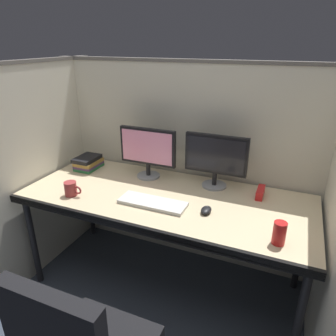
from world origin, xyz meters
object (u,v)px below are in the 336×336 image
Objects in this scene: book_stack at (88,163)px; soda_can at (279,233)px; desk at (164,203)px; red_stapler at (260,192)px; computer_mouse at (206,210)px; keyboard_main at (153,203)px; coffee_mug at (71,189)px; monitor_left at (148,150)px; monitor_right at (216,158)px.

soda_can is at bearing -16.63° from book_stack.
book_stack reaches higher than desk.
desk is 0.64m from red_stapler.
computer_mouse is 0.79× the size of soda_can.
keyboard_main is at bearing -174.44° from computer_mouse.
coffee_mug is (-1.15, -0.47, 0.02)m from red_stapler.
red_stapler is 0.67× the size of book_stack.
soda_can is at bearing -8.70° from keyboard_main.
monitor_right is (0.50, 0.03, 0.00)m from monitor_left.
soda_can is at bearing -18.09° from desk.
book_stack is at bearing -177.97° from red_stapler.
monitor_left is 1.91× the size of book_stack.
computer_mouse is (0.05, -0.37, -0.20)m from monitor_right.
computer_mouse is 1.10m from book_stack.
monitor_right reaches higher than red_stapler.
red_stapler is at bearing 2.03° from book_stack.
monitor_left is 0.84m from red_stapler.
book_stack is (-0.75, 0.20, 0.10)m from desk.
desk is at bearing -46.04° from monitor_left.
monitor_right is 0.42m from computer_mouse.
desk is 8.45× the size of book_stack.
soda_can is at bearing -47.65° from monitor_right.
computer_mouse is at bearing -16.15° from desk.
desk is 4.42× the size of monitor_left.
monitor_left is at bearing 133.96° from desk.
coffee_mug reaches higher than red_stapler.
monitor_left is at bearing 153.35° from soda_can.
monitor_right is 1.03m from book_stack.
monitor_left reaches higher than desk.
computer_mouse is at bearing -31.59° from monitor_left.
red_stapler is at bearing 22.20° from coffee_mug.
soda_can is (1.31, -0.02, 0.01)m from coffee_mug.
desk is 0.62m from coffee_mug.
coffee_mug is at bearing -149.18° from monitor_right.
keyboard_main is 3.52× the size of soda_can.
book_stack is 1.84× the size of soda_can.
computer_mouse is at bearing -15.47° from book_stack.
desk is 0.33m from computer_mouse.
keyboard_main is 3.41× the size of coffee_mug.
monitor_right is 1.91× the size of book_stack.
monitor_right is at bearing 54.36° from keyboard_main.
coffee_mug is at bearing 179.20° from soda_can.
coffee_mug is (-0.83, -0.50, -0.17)m from monitor_right.
keyboard_main is 0.56m from coffee_mug.
red_stapler is 1.23× the size of soda_can.
monitor_right is at bearing 132.35° from soda_can.
monitor_right is (0.26, 0.28, 0.27)m from desk.
monitor_left and monitor_right have the same top height.
monitor_left is at bearing 119.85° from keyboard_main.
desk is 15.08× the size of coffee_mug.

